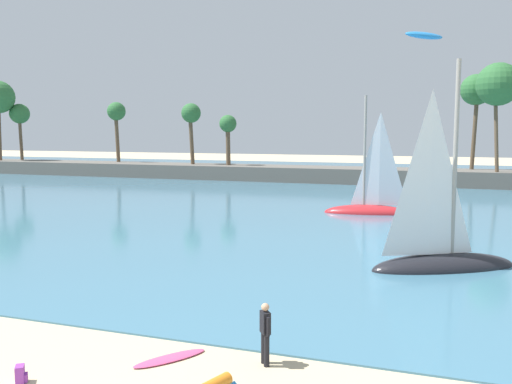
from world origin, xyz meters
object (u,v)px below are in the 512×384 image
surfboard (170,358)px  person_at_waterline (265,332)px  backpack_near_kite (21,375)px  sailboat_mid_bay (370,202)px  sailboat_toward_headland (441,249)px  kite_aloft_high_over_bay (424,36)px

surfboard → person_at_waterline: bearing=138.1°
backpack_near_kite → sailboat_mid_bay: (4.42, 30.36, 0.69)m
surfboard → sailboat_mid_bay: sailboat_mid_bay is taller
sailboat_toward_headland → kite_aloft_high_over_bay: bearing=95.8°
sailboat_mid_bay → sailboat_toward_headland: sailboat_toward_headland is taller
person_at_waterline → kite_aloft_high_over_bay: bearing=85.2°
sailboat_mid_bay → kite_aloft_high_over_bay: (3.34, 2.15, 12.12)m
backpack_near_kite → kite_aloft_high_over_bay: bearing=76.6°
sailboat_toward_headland → kite_aloft_high_over_bay: size_ratio=2.81×
person_at_waterline → backpack_near_kite: size_ratio=3.78×
backpack_near_kite → surfboard: 3.69m
person_at_waterline → kite_aloft_high_over_bay: kite_aloft_high_over_bay is taller
backpack_near_kite → surfboard: (2.79, 2.41, -0.17)m
person_at_waterline → backpack_near_kite: (-5.31, -2.95, -0.69)m
surfboard → kite_aloft_high_over_bay: bearing=-153.3°
sailboat_mid_bay → surfboard: bearing=-93.4°
sailboat_toward_headland → kite_aloft_high_over_bay: (-1.79, 17.58, 12.07)m
kite_aloft_high_over_bay → sailboat_toward_headland: bearing=49.1°
backpack_near_kite → kite_aloft_high_over_bay: kite_aloft_high_over_bay is taller
person_at_waterline → surfboard: size_ratio=0.79×
sailboat_mid_bay → person_at_waterline: bearing=-88.2°
sailboat_mid_bay → kite_aloft_high_over_bay: 12.76m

